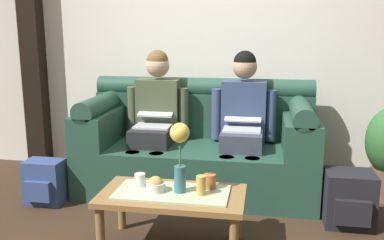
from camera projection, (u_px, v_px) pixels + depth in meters
The scene contains 13 objects.
back_wall_patterned at pixel (208, 24), 4.04m from camera, with size 6.00×0.12×2.90m, color silver.
timber_pillar at pixel (32, 24), 4.21m from camera, with size 0.20×0.20×2.90m, color black.
couch at pixel (199, 147), 3.75m from camera, with size 1.99×0.88×0.96m.
person_left at pixel (156, 115), 3.75m from camera, with size 0.56×0.67×1.22m.
person_right at pixel (243, 118), 3.62m from camera, with size 0.56×0.67×1.22m.
coffee_table at pixel (172, 200), 2.72m from camera, with size 0.93×0.50×0.38m.
flower_vase at pixel (180, 148), 2.64m from camera, with size 0.12×0.12×0.45m.
snack_bowl at pixel (156, 185), 2.70m from camera, with size 0.12×0.12×0.10m.
cup_near_left at pixel (201, 185), 2.64m from camera, with size 0.06×0.06×0.12m, color gold.
cup_near_right at pixel (210, 181), 2.75m from camera, with size 0.08×0.08×0.09m, color #B26633.
cup_far_center at pixel (140, 180), 2.78m from camera, with size 0.07×0.07×0.09m, color silver.
backpack_right at pixel (349, 199), 3.05m from camera, with size 0.34×0.32×0.40m.
backpack_left at pixel (45, 183), 3.45m from camera, with size 0.30×0.25×0.36m.
Camera 1 is at (0.56, -2.40, 1.39)m, focal length 39.72 mm.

